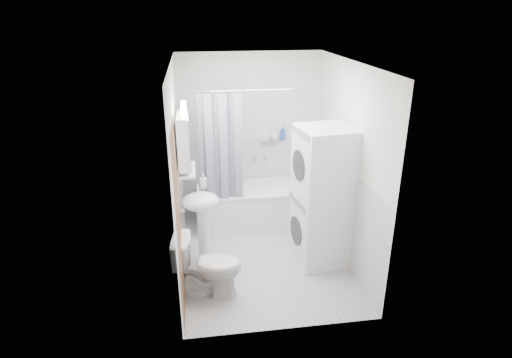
{
  "coord_description": "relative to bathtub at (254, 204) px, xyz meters",
  "views": [
    {
      "loc": [
        -0.78,
        -4.58,
        2.95
      ],
      "look_at": [
        -0.08,
        0.15,
        1.02
      ],
      "focal_mm": 30.0,
      "sensor_mm": 36.0,
      "label": 1
    }
  ],
  "objects": [
    {
      "name": "soap_pump",
      "position": [
        -0.72,
        -0.67,
        0.63
      ],
      "size": [
        0.08,
        0.17,
        0.08
      ],
      "primitive_type": "imported",
      "color": "gray",
      "rests_on": "sink"
    },
    {
      "name": "towel",
      "position": [
        -0.95,
        -0.19,
        1.12
      ],
      "size": [
        0.07,
        0.32,
        0.77
      ],
      "color": "#601215",
      "rests_on": "room_walls"
    },
    {
      "name": "floor",
      "position": [
        -0.01,
        -0.92,
        -0.32
      ],
      "size": [
        2.6,
        2.6,
        0.0
      ],
      "primitive_type": "plane",
      "color": "silver",
      "rests_on": "ground"
    },
    {
      "name": "shelf_bottle",
      "position": [
        -0.9,
        -0.97,
        0.93
      ],
      "size": [
        0.07,
        0.18,
        0.07
      ],
      "primitive_type": "imported",
      "color": "gray",
      "rests_on": "shelf"
    },
    {
      "name": "shampoo_a",
      "position": [
        0.34,
        0.32,
        0.91
      ],
      "size": [
        0.13,
        0.17,
        0.13
      ],
      "primitive_type": "imported",
      "color": "gray",
      "rests_on": "shower_caddy"
    },
    {
      "name": "room_walls",
      "position": [
        -0.01,
        -0.92,
        1.17
      ],
      "size": [
        2.6,
        2.6,
        2.6
      ],
      "color": "silver",
      "rests_on": "ground"
    },
    {
      "name": "tub_spout",
      "position": [
        0.2,
        0.33,
        0.58
      ],
      "size": [
        0.04,
        0.12,
        0.04
      ],
      "primitive_type": "cylinder",
      "rotation": [
        1.57,
        0.0,
        0.0
      ],
      "color": "silver",
      "rests_on": "room_walls"
    },
    {
      "name": "bathtub",
      "position": [
        0.0,
        0.0,
        0.0
      ],
      "size": [
        1.52,
        0.72,
        0.58
      ],
      "color": "white",
      "rests_on": "ground"
    },
    {
      "name": "wainscot",
      "position": [
        -0.01,
        -0.63,
        0.28
      ],
      "size": [
        1.98,
        2.58,
        2.58
      ],
      "color": "white",
      "rests_on": "ground"
    },
    {
      "name": "medicine_cabinet",
      "position": [
        -0.92,
        -0.82,
        1.25
      ],
      "size": [
        0.13,
        0.5,
        0.71
      ],
      "color": "white",
      "rests_on": "room_walls"
    },
    {
      "name": "door",
      "position": [
        -0.96,
        -1.47,
        0.68
      ],
      "size": [
        0.05,
        2.0,
        2.0
      ],
      "color": "brown",
      "rests_on": "ground"
    },
    {
      "name": "shelf",
      "position": [
        -0.9,
        -0.82,
        0.88
      ],
      "size": [
        0.18,
        0.54,
        0.02
      ],
      "primitive_type": "cube",
      "color": "silver",
      "rests_on": "room_walls"
    },
    {
      "name": "shelf_cup",
      "position": [
        -0.9,
        -0.7,
        0.94
      ],
      "size": [
        0.1,
        0.09,
        0.1
      ],
      "primitive_type": "imported",
      "color": "gray",
      "rests_on": "shelf"
    },
    {
      "name": "sink",
      "position": [
        -0.76,
        -0.95,
        0.38
      ],
      "size": [
        0.44,
        0.37,
        1.04
      ],
      "color": "white",
      "rests_on": "ground"
    },
    {
      "name": "shampoo_b",
      "position": [
        0.46,
        0.32,
        0.88
      ],
      "size": [
        0.08,
        0.21,
        0.08
      ],
      "primitive_type": "imported",
      "color": "#2A52A8",
      "rests_on": "shower_caddy"
    },
    {
      "name": "shower_caddy",
      "position": [
        0.25,
        0.32,
        0.83
      ],
      "size": [
        0.22,
        0.06,
        0.02
      ],
      "primitive_type": "cube",
      "color": "silver",
      "rests_on": "room_walls"
    },
    {
      "name": "toilet",
      "position": [
        -0.73,
        -1.55,
        0.04
      ],
      "size": [
        0.77,
        0.49,
        0.71
      ],
      "primitive_type": "imported",
      "rotation": [
        0.0,
        0.0,
        1.45
      ],
      "color": "white",
      "rests_on": "ground"
    },
    {
      "name": "shower_curtain",
      "position": [
        -0.48,
        -0.3,
        0.93
      ],
      "size": [
        0.55,
        0.02,
        1.45
      ],
      "color": "#141D46",
      "rests_on": "curtain_rod"
    },
    {
      "name": "washer_dryer",
      "position": [
        0.67,
        -1.04,
        0.53
      ],
      "size": [
        0.68,
        0.67,
        1.7
      ],
      "rotation": [
        0.0,
        0.0,
        0.13
      ],
      "color": "white",
      "rests_on": "ground"
    },
    {
      "name": "curtain_rod",
      "position": [
        0.0,
        -0.3,
        1.68
      ],
      "size": [
        1.7,
        0.02,
        0.02
      ],
      "primitive_type": "cylinder",
      "rotation": [
        0.0,
        1.57,
        0.0
      ],
      "color": "silver",
      "rests_on": "room_walls"
    }
  ]
}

